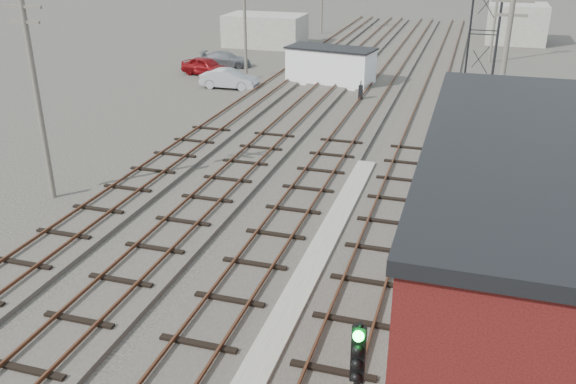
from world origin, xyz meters
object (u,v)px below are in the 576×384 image
at_px(car_grey, 226,59).
at_px(switch_stand, 360,93).
at_px(car_red, 206,66).
at_px(site_trailer, 331,66).
at_px(car_silver, 229,79).

bearing_deg(car_grey, switch_stand, -128.32).
height_order(car_red, car_grey, car_red).
relative_size(site_trailer, car_silver, 1.63).
bearing_deg(car_red, car_silver, -121.90).
bearing_deg(car_grey, car_red, 169.66).
bearing_deg(car_red, switch_stand, -94.67).
xyz_separation_m(car_red, car_grey, (0.24, 3.76, -0.10)).
height_order(site_trailer, car_red, site_trailer).
bearing_deg(car_grey, site_trailer, -116.67).
relative_size(switch_stand, car_red, 0.32).
height_order(switch_stand, site_trailer, site_trailer).
height_order(car_red, car_silver, car_red).
xyz_separation_m(car_red, car_silver, (3.59, -3.69, -0.02)).
relative_size(switch_stand, car_grey, 0.31).
xyz_separation_m(car_silver, car_grey, (-3.35, 7.46, -0.08)).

